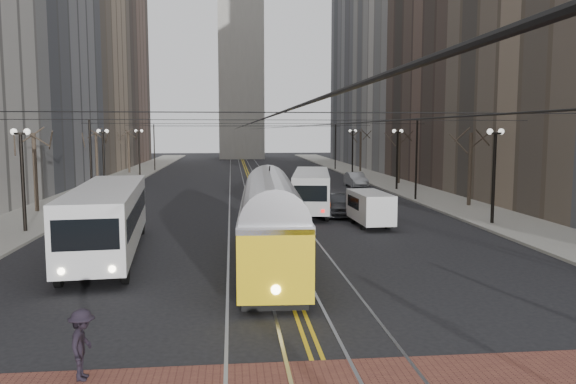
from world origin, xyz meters
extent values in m
plane|color=black|center=(0.00, 0.00, 0.00)|extent=(260.00, 260.00, 0.00)
cube|color=gray|center=(-15.00, 45.00, 0.07)|extent=(5.00, 140.00, 0.15)
cube|color=gray|center=(15.00, 45.00, 0.07)|extent=(5.00, 140.00, 0.15)
cube|color=gray|center=(0.00, 45.00, 0.00)|extent=(4.80, 130.00, 0.02)
cube|color=gold|center=(0.00, 45.00, 0.01)|extent=(0.42, 130.00, 0.01)
cube|color=brown|center=(-25.50, 86.00, 20.00)|extent=(16.00, 20.00, 40.00)
cube|color=brown|center=(25.50, 46.00, 17.00)|extent=(16.00, 20.00, 34.00)
cube|color=slate|center=(25.50, 86.00, 20.00)|extent=(16.00, 20.00, 40.00)
cube|color=#B2AFA5|center=(0.00, 102.00, 28.00)|extent=(9.00, 9.00, 56.00)
cylinder|color=black|center=(-13.70, 18.00, 2.80)|extent=(0.20, 0.20, 5.60)
cylinder|color=black|center=(-13.70, 38.00, 2.80)|extent=(0.20, 0.20, 5.60)
cylinder|color=black|center=(-13.70, 58.00, 2.80)|extent=(0.20, 0.20, 5.60)
cylinder|color=black|center=(13.70, 18.00, 2.80)|extent=(0.20, 0.20, 5.60)
cylinder|color=black|center=(13.70, 38.00, 2.80)|extent=(0.20, 0.20, 5.60)
cylinder|color=black|center=(13.70, 58.00, 2.80)|extent=(0.20, 0.20, 5.60)
cylinder|color=#382D23|center=(-15.70, 26.00, 2.80)|extent=(0.28, 0.28, 5.60)
cylinder|color=#382D23|center=(-15.70, 44.00, 2.80)|extent=(0.28, 0.28, 5.60)
cylinder|color=#382D23|center=(-15.70, 62.00, 2.80)|extent=(0.28, 0.28, 5.60)
cylinder|color=#382D23|center=(15.70, 26.00, 2.80)|extent=(0.28, 0.28, 5.60)
cylinder|color=#382D23|center=(15.70, 44.00, 2.80)|extent=(0.28, 0.28, 5.60)
cylinder|color=#382D23|center=(15.70, 62.00, 2.80)|extent=(0.28, 0.28, 5.60)
cylinder|color=black|center=(-1.50, 45.00, 6.00)|extent=(0.03, 120.00, 0.03)
cylinder|color=black|center=(1.50, 45.00, 6.00)|extent=(0.03, 120.00, 0.03)
cylinder|color=black|center=(-12.90, 30.00, 3.30)|extent=(0.16, 0.16, 6.60)
cylinder|color=black|center=(-12.90, 66.00, 3.30)|extent=(0.16, 0.16, 6.60)
cylinder|color=black|center=(12.90, 30.00, 3.30)|extent=(0.16, 0.16, 6.60)
cylinder|color=black|center=(12.90, 66.00, 3.30)|extent=(0.16, 0.16, 6.60)
cube|color=white|center=(-7.83, 11.87, 1.60)|extent=(3.87, 13.02, 3.21)
cube|color=yellow|center=(-0.50, 8.85, 1.53)|extent=(3.00, 13.10, 3.07)
cube|color=#BABABA|center=(3.54, 24.91, 1.43)|extent=(4.01, 11.18, 2.86)
cube|color=silver|center=(6.18, 18.39, 1.03)|extent=(1.99, 4.75, 2.07)
imported|color=#43454B|center=(5.05, 22.82, 0.79)|extent=(2.30, 4.80, 1.58)
imported|color=#9EA1A6|center=(10.50, 41.66, 0.75)|extent=(1.74, 4.58, 1.49)
imported|color=black|center=(-5.60, -1.50, 0.85)|extent=(0.62, 1.08, 1.67)
camera|label=1|loc=(-2.11, -14.43, 5.78)|focal=35.00mm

